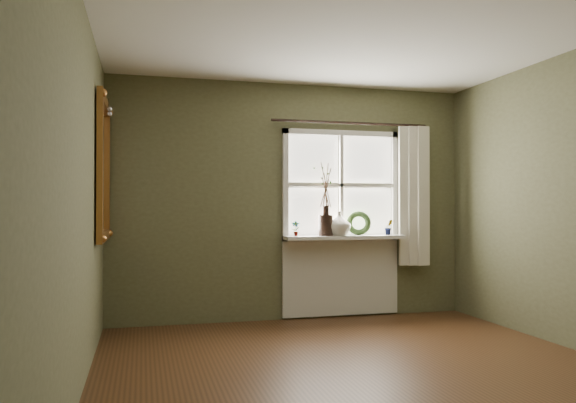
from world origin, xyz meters
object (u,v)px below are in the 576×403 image
at_px(cream_vase, 339,223).
at_px(gilt_mirror, 103,169).
at_px(wreath, 359,226).
at_px(dark_jug, 326,225).

height_order(cream_vase, gilt_mirror, gilt_mirror).
relative_size(cream_vase, wreath, 0.97).
distance_m(dark_jug, gilt_mirror, 2.41).
height_order(dark_jug, cream_vase, cream_vase).
bearing_deg(cream_vase, wreath, 9.17).
xyz_separation_m(dark_jug, gilt_mirror, (-2.30, -0.46, 0.55)).
bearing_deg(wreath, gilt_mirror, -145.35).
bearing_deg(wreath, cream_vase, -146.74).
bearing_deg(dark_jug, cream_vase, 0.00).
bearing_deg(cream_vase, dark_jug, 180.00).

